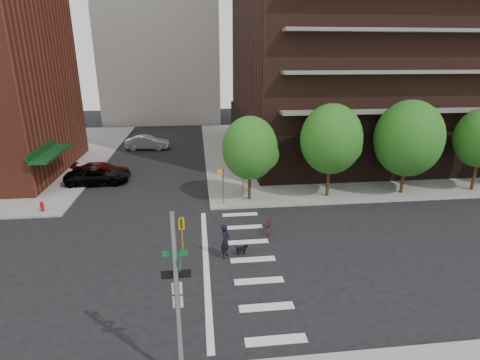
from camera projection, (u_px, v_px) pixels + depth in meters
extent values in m
plane|color=black|center=(196.00, 263.00, 19.63)|extent=(120.00, 120.00, 0.00)
cube|color=gray|center=(370.00, 147.00, 43.99)|extent=(39.00, 33.00, 0.15)
cube|color=silver|center=(276.00, 340.00, 14.30)|extent=(2.40, 0.50, 0.01)
cube|color=silver|center=(266.00, 307.00, 16.19)|extent=(2.40, 0.50, 0.01)
cube|color=silver|center=(259.00, 281.00, 18.07)|extent=(2.40, 0.50, 0.01)
cube|color=silver|center=(253.00, 260.00, 19.96)|extent=(2.40, 0.50, 0.01)
cube|color=silver|center=(248.00, 242.00, 21.84)|extent=(2.40, 0.50, 0.01)
cube|color=silver|center=(244.00, 227.00, 23.73)|extent=(2.40, 0.50, 0.01)
cube|color=silver|center=(240.00, 214.00, 25.61)|extent=(2.40, 0.50, 0.01)
cube|color=silver|center=(206.00, 262.00, 19.69)|extent=(0.30, 13.00, 0.01)
cube|color=black|center=(350.00, 130.00, 43.53)|extent=(25.50, 25.50, 4.00)
cube|color=#0C3814|center=(51.00, 154.00, 29.72)|extent=(1.40, 6.00, 0.20)
cylinder|color=#301E11|center=(250.00, 184.00, 27.67)|extent=(0.24, 0.24, 2.30)
sphere|color=#235B19|center=(250.00, 148.00, 26.80)|extent=(4.00, 4.00, 4.00)
cylinder|color=#301E11|center=(328.00, 179.00, 28.27)|extent=(0.24, 0.24, 2.60)
sphere|color=#235B19|center=(331.00, 139.00, 27.29)|extent=(4.50, 4.50, 4.50)
cylinder|color=#301E11|center=(403.00, 178.00, 28.97)|extent=(0.24, 0.24, 2.30)
sphere|color=#235B19|center=(408.00, 139.00, 27.98)|extent=(5.00, 5.00, 5.00)
cylinder|color=#301E11|center=(475.00, 174.00, 29.58)|extent=(0.24, 0.24, 2.60)
cylinder|color=slate|center=(178.00, 302.00, 11.51)|extent=(0.16, 0.16, 6.00)
imported|color=gold|center=(182.00, 234.00, 10.81)|extent=(0.16, 0.20, 1.00)
cube|color=#0A5926|center=(175.00, 253.00, 11.15)|extent=(0.75, 0.02, 0.18)
cube|color=#0A5926|center=(180.00, 263.00, 11.10)|extent=(0.02, 0.75, 0.18)
cube|color=black|center=(176.00, 274.00, 11.34)|extent=(0.90, 0.02, 0.28)
cube|color=silver|center=(177.00, 288.00, 11.50)|extent=(0.32, 0.02, 0.42)
cube|color=silver|center=(178.00, 302.00, 11.66)|extent=(0.32, 0.02, 0.42)
cylinder|color=slate|center=(223.00, 187.00, 26.74)|extent=(0.10, 0.10, 2.60)
cube|color=gold|center=(220.00, 172.00, 26.37)|extent=(0.32, 0.25, 0.32)
cylinder|color=slate|center=(243.00, 186.00, 27.44)|extent=(0.08, 0.08, 2.20)
cube|color=gold|center=(243.00, 175.00, 27.01)|extent=(0.64, 0.02, 0.64)
cylinder|color=#A50C0C|center=(42.00, 207.00, 25.70)|extent=(0.22, 0.22, 0.60)
sphere|color=#A50C0C|center=(41.00, 203.00, 25.60)|extent=(0.24, 0.24, 0.24)
imported|color=black|center=(98.00, 176.00, 31.50)|extent=(2.82, 5.36, 1.44)
imported|color=#440402|center=(102.00, 170.00, 33.03)|extent=(2.18, 4.93, 1.41)
imported|color=#ACAFB4|center=(147.00, 143.00, 43.18)|extent=(2.02, 4.99, 1.61)
imported|color=maroon|center=(269.00, 225.00, 22.95)|extent=(0.94, 1.86, 0.93)
imported|color=black|center=(225.00, 241.00, 19.95)|extent=(0.81, 0.70, 1.89)
cube|color=black|center=(241.00, 249.00, 20.39)|extent=(0.54, 0.29, 0.21)
cube|color=black|center=(246.00, 246.00, 20.44)|extent=(0.17, 0.15, 0.15)
cylinder|color=black|center=(244.00, 252.00, 20.52)|extent=(0.05, 0.05, 0.23)
cylinder|color=black|center=(238.00, 253.00, 20.39)|extent=(0.05, 0.05, 0.23)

